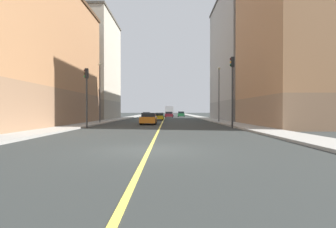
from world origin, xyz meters
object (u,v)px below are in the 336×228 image
building_left_near (304,15)px  building_right_corner (19,54)px  car_green (181,114)px  street_lamp_left_near (219,89)px  building_left_mid (250,58)px  street_lamp_right_near (100,87)px  car_yellow (158,117)px  car_teal (160,116)px  building_right_midblock (86,68)px  car_maroon (169,115)px  box_truck (169,111)px  traffic_light_right_near (86,89)px  traffic_light_left_near (232,83)px  car_black (147,115)px  car_orange (149,119)px

building_left_near → building_right_corner: (-30.07, 0.47, -3.96)m
car_green → street_lamp_left_near: bearing=-84.4°
building_left_mid → building_right_corner: bearing=-148.5°
street_lamp_left_near → street_lamp_right_near: size_ratio=1.00×
car_yellow → car_teal: bearing=90.0°
building_left_mid → street_lamp_right_near: size_ratio=2.92×
building_right_midblock → car_maroon: bearing=39.1°
street_lamp_left_near → car_green: street_lamp_left_near is taller
box_truck → car_maroon: bearing=-90.4°
traffic_light_right_near → car_teal: size_ratio=1.20×
traffic_light_left_near → car_black: 38.61m
traffic_light_right_near → car_teal: 30.65m
car_black → box_truck: 15.02m
car_black → car_yellow: car_black is taller
car_maroon → street_lamp_left_near: bearing=-76.7°
building_right_corner → building_right_midblock: bearing=90.0°
car_maroon → car_black: bearing=-147.2°
building_left_near → car_teal: size_ratio=5.09×
car_teal → building_right_midblock: bearing=-168.8°
street_lamp_left_near → car_green: bearing=95.6°
building_left_mid → car_green: bearing=113.8°
building_left_near → car_maroon: 40.83m
car_teal → car_maroon: bearing=79.2°
building_left_mid → box_truck: size_ratio=2.98×
traffic_light_right_near → building_left_mid: bearing=45.7°
car_orange → car_maroon: car_maroon is taller
building_left_mid → street_lamp_left_near: size_ratio=2.93×
traffic_light_right_near → car_maroon: traffic_light_right_near is taller
street_lamp_left_near → car_orange: bearing=-153.2°
building_right_corner → street_lamp_left_near: bearing=19.3°
car_green → box_truck: (-3.16, 4.16, 0.84)m
street_lamp_right_near → box_truck: (8.82, 42.18, -3.10)m
car_yellow → traffic_light_left_near: bearing=-70.6°
car_black → car_maroon: 6.13m
car_black → car_green: size_ratio=0.99×
building_left_near → car_yellow: 26.61m
box_truck → traffic_light_left_near: bearing=-83.7°
box_truck → car_green: bearing=-52.7°
building_left_mid → box_truck: building_left_mid is taller
building_right_corner → car_yellow: 23.74m
building_left_near → building_right_midblock: (-30.07, 23.69, -1.87)m
street_lamp_left_near → car_green: size_ratio=1.75×
car_yellow → car_green: car_green is taller
car_maroon → car_orange: bearing=-94.4°
building_left_near → box_truck: 50.50m
traffic_light_right_near → car_teal: bearing=79.0°
street_lamp_right_near → car_green: size_ratio=1.75×
building_right_midblock → box_truck: building_right_midblock is taller
building_left_mid → car_yellow: building_left_mid is taller
building_left_near → building_right_corner: bearing=179.1°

